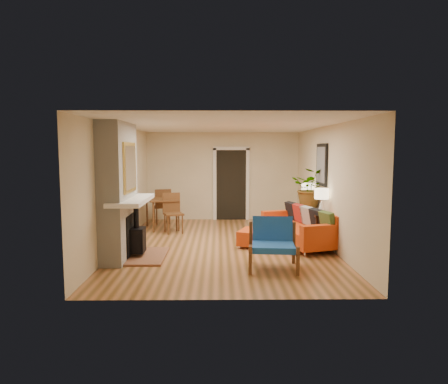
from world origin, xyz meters
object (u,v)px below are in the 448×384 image
Objects in this scene: houseplant at (311,188)px; ottoman at (257,237)px; console_table at (314,216)px; lamp_far at (307,191)px; blue_chair at (273,240)px; dining_table at (164,204)px; lamp_near at (321,198)px; sofa at (302,228)px.

ottoman is at bearing -146.07° from houseplant.
console_table is 3.43× the size of lamp_far.
dining_table is at bearing 124.02° from blue_chair.
ottoman is 3.13m from dining_table.
lamp_far is 0.42m from houseplant.
dining_table is 3.86m from houseplant.
lamp_far is at bearing -12.09° from dining_table.
lamp_far is at bearing 43.94° from ottoman.
lamp_near is 1.00× the size of lamp_far.
sofa is 2.51× the size of ottoman.
dining_table is at bearing 149.45° from lamp_near.
lamp_near is (1.36, -0.06, 0.85)m from ottoman.
houseplant reaches higher than lamp_near.
lamp_near and lamp_far have the same top height.
dining_table is 3.49× the size of lamp_near.
lamp_far is (1.22, 2.81, 0.59)m from blue_chair.
sofa is at bearing -29.37° from dining_table.
houseplant reaches higher than blue_chair.
lamp_near is at bearing -89.41° from houseplant.
lamp_near is at bearing -40.60° from sofa.
dining_table is 3.49× the size of lamp_far.
dining_table reaches higher than console_table.
lamp_far is (0.00, 0.70, 0.49)m from console_table.
ottoman is 1.53m from blue_chair.
blue_chair is at bearing -84.77° from ottoman.
sofa is at bearing -115.97° from houseplant.
ottoman is 2.07m from lamp_far.
dining_table is 1.02× the size of console_table.
lamp_far is 0.58× the size of houseplant.
houseplant reaches higher than ottoman.
console_table is at bearing 24.03° from ottoman.
console_table is 0.69m from houseplant.
dining_table is at bearing 157.83° from console_table.
sofa is at bearing -107.47° from lamp_far.
houseplant is (3.64, -1.18, 0.54)m from dining_table.
sofa is 1.33m from lamp_far.
lamp_far is (0.34, 1.08, 0.69)m from sofa.
sofa is 1.11m from houseplant.
lamp_far is (0.00, 1.37, 0.00)m from lamp_near.
lamp_near is 0.98m from houseplant.
ottoman is at bearing -42.47° from dining_table.
dining_table is 4.25m from lamp_near.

